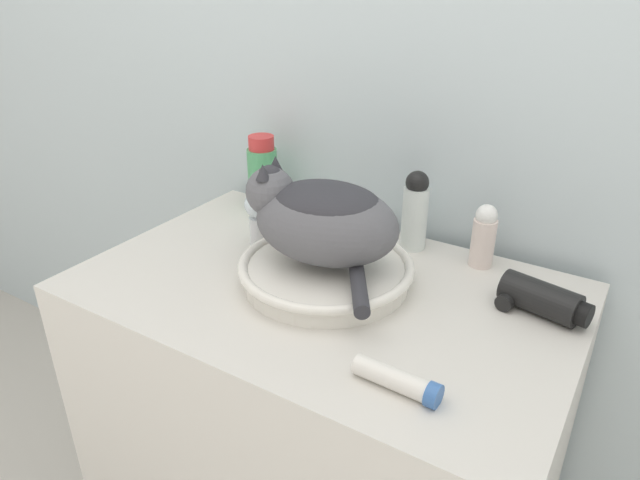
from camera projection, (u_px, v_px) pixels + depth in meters
name	position (u px, v px, depth m)	size (l,w,h in m)	color
wall_back	(410.00, 65.00, 1.23)	(8.00, 0.05, 2.40)	silver
vanity_counter	(322.00, 440.00, 1.31)	(0.96, 0.61, 0.83)	beige
sink_basin	(324.00, 270.00, 1.13)	(0.35, 0.35, 0.05)	white
cat	(320.00, 217.00, 1.08)	(0.33, 0.27, 0.19)	#56565B
faucet	(261.00, 215.00, 1.24)	(0.14, 0.07, 0.14)	silver
mouthwash_bottle	(263.00, 175.00, 1.43)	(0.07, 0.07, 0.19)	#4CA366
lotion_bottle_white	(415.00, 210.00, 1.23)	(0.06, 0.06, 0.18)	silver
deodorant_stick	(484.00, 236.00, 1.17)	(0.05, 0.05, 0.14)	silver
cream_tube	(398.00, 380.00, 0.85)	(0.14, 0.04, 0.04)	silver
hair_dryer	(539.00, 298.00, 1.03)	(0.17, 0.10, 0.06)	black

